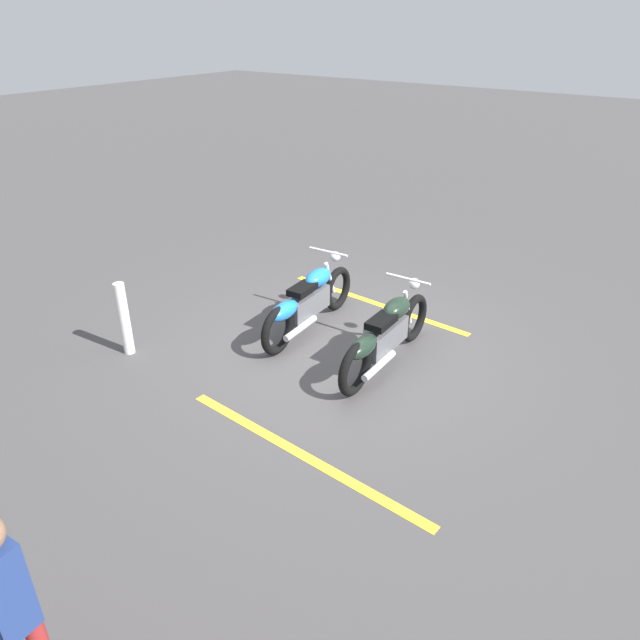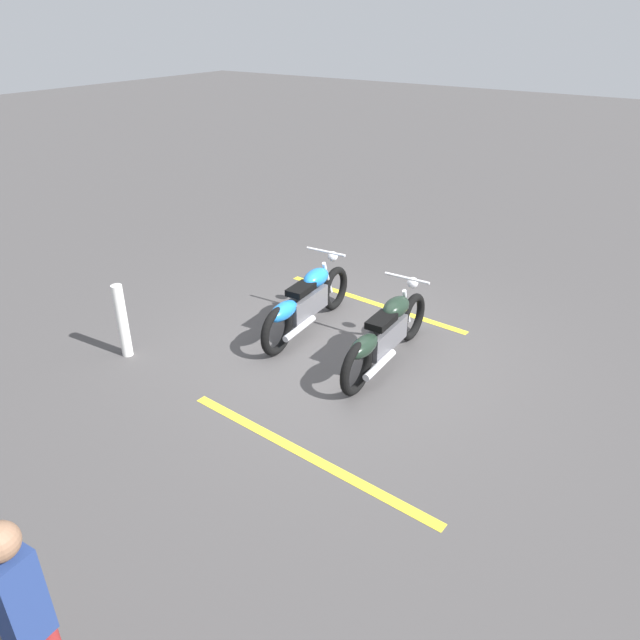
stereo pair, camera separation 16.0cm
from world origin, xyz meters
The scene contains 7 objects.
ground_plane centered at (0.00, 0.00, 0.00)m, with size 60.00×60.00×0.00m, color #474444.
motorcycle_bright_foreground centered at (-0.08, -0.68, 0.46)m, with size 2.23×0.62×1.04m.
motorcycle_dark_foreground centered at (0.11, 0.69, 0.46)m, with size 2.23×0.62×1.04m.
bystander_secondary centered at (5.06, 1.04, 0.95)m, with size 0.29×0.22×1.70m.
bollard_post centered at (1.80, -2.25, 0.51)m, with size 0.14×0.14×1.01m, color white.
parking_stripe_near centered at (-1.41, -0.34, 0.00)m, with size 3.20×0.12×0.01m, color yellow.
parking_stripe_mid centered at (2.09, 0.86, 0.00)m, with size 3.20×0.12×0.01m, color yellow.
Camera 2 is at (5.93, 3.69, 4.07)m, focal length 33.22 mm.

